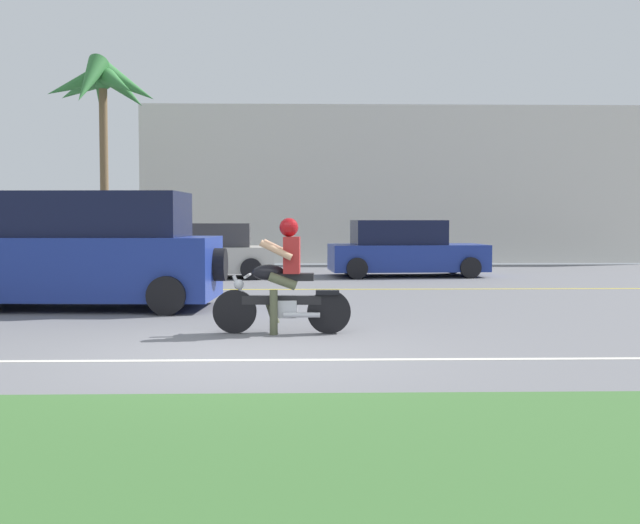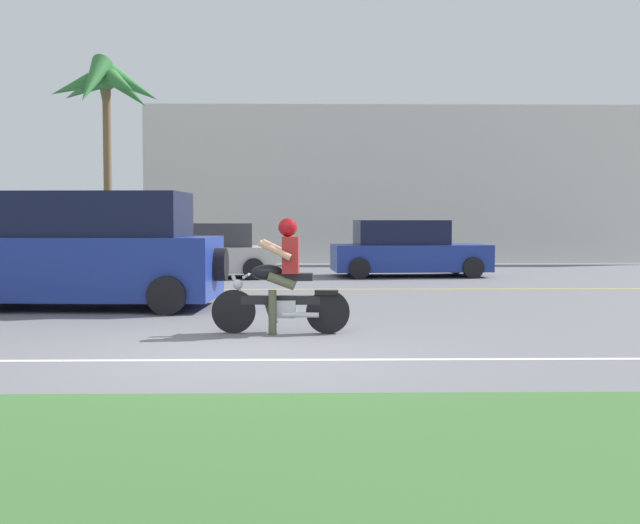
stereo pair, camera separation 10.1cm
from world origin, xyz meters
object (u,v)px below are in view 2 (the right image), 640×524
Objects in this scene: suv_nearby at (89,252)px; palm_tree_0 at (106,91)px; parked_car_1 at (200,252)px; motorcyclist at (282,285)px; parked_car_2 at (407,250)px.

suv_nearby is 11.84m from palm_tree_0.
parked_car_1 is at bearing -46.61° from palm_tree_0.
motorcyclist is 4.72m from suv_nearby.
motorcyclist is 0.29× the size of palm_tree_0.
suv_nearby is 10.07m from parked_car_2.
palm_tree_0 is (-8.89, 3.07, 4.76)m from parked_car_2.
parked_car_1 is (-2.50, 10.39, 0.02)m from motorcyclist.
parked_car_2 is 10.54m from palm_tree_0.
motorcyclist is at bearing -76.49° from parked_car_1.
suv_nearby is (-3.47, 3.18, 0.32)m from motorcyclist.
palm_tree_0 is at bearing 133.39° from parked_car_1.
parked_car_1 is 5.61m from parked_car_2.
parked_car_2 reaches higher than parked_car_1.
palm_tree_0 is (-2.32, 10.70, 4.49)m from suv_nearby.
palm_tree_0 is at bearing 160.93° from parked_car_2.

